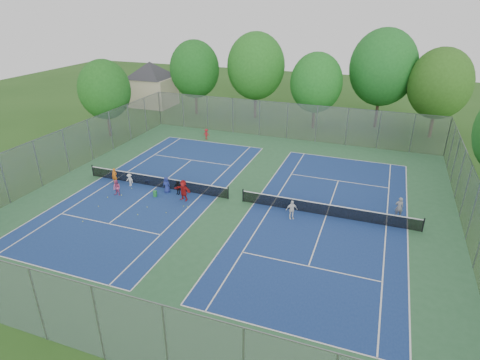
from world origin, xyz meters
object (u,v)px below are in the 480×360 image
Objects in this scene: ball_hopper at (155,194)px; net_right at (327,210)px; instructor at (399,207)px; net_left at (156,182)px; ball_crate at (147,181)px.

net_right is at bearing 6.96° from ball_hopper.
net_right is at bearing 8.43° from instructor.
ball_hopper is at bearing -173.04° from net_right.
net_left is 1.27m from ball_crate.
instructor is (18.82, 1.61, 0.33)m from net_left.
ball_crate is at bearing 160.98° from net_left.
net_right is at bearing -1.52° from ball_crate.
net_left is at bearing -5.12° from instructor.
net_right is at bearing 0.00° from net_left.
instructor is (4.82, 1.61, 0.33)m from net_right.
net_left is 8.24× the size of instructor.
net_right reaches higher than ball_hopper.
ball_hopper is at bearing 0.13° from instructor.
ball_crate is (-1.16, 0.40, -0.32)m from net_left.
instructor is (19.99, 1.21, 0.65)m from ball_crate.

